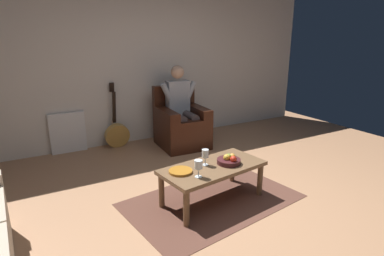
# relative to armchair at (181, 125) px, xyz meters

# --- Properties ---
(ground_plane) EXTENTS (7.27, 7.27, 0.00)m
(ground_plane) POSITION_rel_armchair_xyz_m (0.35, 2.12, -0.33)
(ground_plane) COLOR #AA7A56
(wall_back) EXTENTS (6.46, 0.06, 2.51)m
(wall_back) POSITION_rel_armchair_xyz_m (0.35, -0.62, 0.93)
(wall_back) COLOR silver
(wall_back) RESTS_ON ground
(rug) EXTENTS (1.94, 1.37, 0.01)m
(rug) POSITION_rel_armchair_xyz_m (0.53, 1.76, -0.33)
(rug) COLOR brown
(rug) RESTS_ON ground
(armchair) EXTENTS (0.75, 0.81, 0.94)m
(armchair) POSITION_rel_armchair_xyz_m (0.00, 0.00, 0.00)
(armchair) COLOR #34170D
(armchair) RESTS_ON ground
(person_seated) EXTENTS (0.62, 0.62, 1.27)m
(person_seated) POSITION_rel_armchair_xyz_m (0.00, 0.01, 0.34)
(person_seated) COLOR #9A9EA7
(person_seated) RESTS_ON ground
(coffee_table) EXTENTS (1.17, 0.68, 0.40)m
(coffee_table) POSITION_rel_armchair_xyz_m (0.53, 1.76, 0.02)
(coffee_table) COLOR brown
(coffee_table) RESTS_ON ground
(guitar) EXTENTS (0.38, 0.24, 1.02)m
(guitar) POSITION_rel_armchair_xyz_m (0.92, -0.42, -0.10)
(guitar) COLOR #B1843C
(guitar) RESTS_ON ground
(radiator) EXTENTS (0.51, 0.06, 0.61)m
(radiator) POSITION_rel_armchair_xyz_m (1.63, -0.55, -0.02)
(radiator) COLOR white
(radiator) RESTS_ON ground
(wine_glass_near) EXTENTS (0.08, 0.08, 0.17)m
(wine_glass_near) POSITION_rel_armchair_xyz_m (0.80, 1.92, 0.19)
(wine_glass_near) COLOR silver
(wine_glass_near) RESTS_ON coffee_table
(wine_glass_far) EXTENTS (0.07, 0.07, 0.17)m
(wine_glass_far) POSITION_rel_armchair_xyz_m (0.59, 1.70, 0.19)
(wine_glass_far) COLOR silver
(wine_glass_far) RESTS_ON coffee_table
(fruit_bowl) EXTENTS (0.25, 0.25, 0.11)m
(fruit_bowl) POSITION_rel_armchair_xyz_m (0.35, 1.79, 0.11)
(fruit_bowl) COLOR #411A1E
(fruit_bowl) RESTS_ON coffee_table
(decorative_dish) EXTENTS (0.24, 0.24, 0.02)m
(decorative_dish) POSITION_rel_armchair_xyz_m (0.90, 1.74, 0.08)
(decorative_dish) COLOR #B26E21
(decorative_dish) RESTS_ON coffee_table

